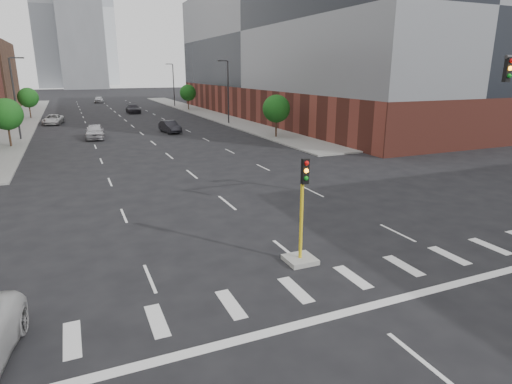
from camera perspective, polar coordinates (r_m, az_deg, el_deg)
sidewalk_left_far at (r=79.88m, az=-28.56°, el=8.55°), size 5.00×92.00×0.15m
sidewalk_right_far at (r=82.89m, az=-7.22°, el=10.52°), size 5.00×92.00×0.15m
building_right_main at (r=75.39m, az=6.93°, el=18.33°), size 24.00×70.00×22.00m
tower_left at (r=226.88m, az=-25.04°, el=21.44°), size 22.00×22.00×70.00m
tower_right at (r=267.80m, az=-20.92°, el=21.87°), size 20.00×20.00×80.00m
tower_mid at (r=205.88m, az=-22.34°, el=18.77°), size 18.00×18.00×44.00m
median_traffic_signal at (r=17.68m, az=6.02°, el=-6.43°), size 1.20×1.20×4.40m
streetlight_right_a at (r=64.02m, az=-3.82°, el=13.49°), size 1.60×0.22×9.07m
streetlight_right_b at (r=97.67m, az=-10.99°, el=14.06°), size 1.60×0.22×9.07m
streetlight_left at (r=55.54m, az=-29.43°, el=11.17°), size 1.60×0.22×9.07m
tree_left_near at (r=50.74m, az=-30.35°, el=8.94°), size 3.20×3.20×4.85m
tree_left_far at (r=80.55m, az=-28.11°, el=11.04°), size 3.20×3.20×4.85m
tree_right_near at (r=50.54m, az=2.72°, el=11.04°), size 3.20×3.20×4.85m
tree_right_far at (r=88.16m, az=-9.07°, el=12.93°), size 3.20×3.20×4.85m
car_near_left at (r=53.44m, az=-20.68°, el=7.57°), size 2.51×5.20×1.71m
car_mid_right at (r=56.25m, az=-11.41°, el=8.53°), size 2.18×4.73×1.50m
car_far_left at (r=70.55m, az=-25.44°, el=8.73°), size 3.15×5.41×1.42m
car_deep_right at (r=84.30m, az=-16.08°, el=10.64°), size 2.39×5.69×1.64m
car_distant at (r=114.22m, az=-20.22°, el=11.52°), size 2.58×5.09×1.66m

